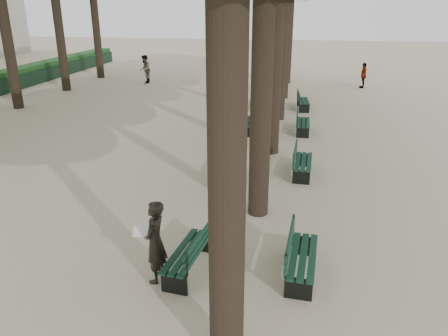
# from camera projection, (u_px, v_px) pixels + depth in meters

# --- Properties ---
(ground) EXTENTS (120.00, 120.00, 0.00)m
(ground) POSITION_uv_depth(u_px,v_px,m) (170.00, 272.00, 8.91)
(ground) COLOR #C5B195
(ground) RESTS_ON ground
(bench_left_0) EXTENTS (0.78, 1.86, 0.92)m
(bench_left_0) POSITION_uv_depth(u_px,v_px,m) (189.00, 259.00, 8.88)
(bench_left_0) COLOR black
(bench_left_0) RESTS_ON ground
(bench_left_1) EXTENTS (0.57, 1.80, 0.92)m
(bench_left_1) POSITION_uv_depth(u_px,v_px,m) (228.00, 172.00, 13.45)
(bench_left_1) COLOR black
(bench_left_1) RESTS_ON ground
(bench_left_2) EXTENTS (0.74, 1.85, 0.92)m
(bench_left_2) POSITION_uv_depth(u_px,v_px,m) (249.00, 125.00, 18.52)
(bench_left_2) COLOR black
(bench_left_2) RESTS_ON ground
(bench_left_3) EXTENTS (0.78, 1.86, 0.92)m
(bench_left_3) POSITION_uv_depth(u_px,v_px,m) (259.00, 102.00, 22.82)
(bench_left_3) COLOR black
(bench_left_3) RESTS_ON ground
(bench_right_0) EXTENTS (0.69, 1.83, 0.92)m
(bench_right_0) POSITION_uv_depth(u_px,v_px,m) (302.00, 264.00, 8.72)
(bench_right_0) COLOR black
(bench_right_0) RESTS_ON ground
(bench_right_1) EXTENTS (0.65, 1.82, 0.92)m
(bench_right_1) POSITION_uv_depth(u_px,v_px,m) (303.00, 167.00, 13.86)
(bench_right_1) COLOR black
(bench_right_1) RESTS_ON ground
(bench_right_2) EXTENTS (0.58, 1.80, 0.92)m
(bench_right_2) POSITION_uv_depth(u_px,v_px,m) (303.00, 126.00, 18.37)
(bench_right_2) COLOR black
(bench_right_2) RESTS_ON ground
(bench_right_3) EXTENTS (0.70, 1.84, 0.92)m
(bench_right_3) POSITION_uv_depth(u_px,v_px,m) (303.00, 104.00, 22.40)
(bench_right_3) COLOR black
(bench_right_3) RESTS_ON ground
(man_with_map) EXTENTS (0.63, 0.70, 1.70)m
(man_with_map) POSITION_uv_depth(u_px,v_px,m) (155.00, 242.00, 8.40)
(man_with_map) COLOR black
(man_with_map) RESTS_ON ground
(pedestrian_d) EXTENTS (0.57, 0.98, 1.89)m
(pedestrian_d) POSITION_uv_depth(u_px,v_px,m) (218.00, 64.00, 31.64)
(pedestrian_d) COLOR #262628
(pedestrian_d) RESTS_ON ground
(pedestrian_c) EXTENTS (0.46, 0.97, 1.59)m
(pedestrian_c) POSITION_uv_depth(u_px,v_px,m) (363.00, 75.00, 27.86)
(pedestrian_c) COLOR #262628
(pedestrian_c) RESTS_ON ground
(pedestrian_a) EXTENTS (0.55, 0.96, 1.86)m
(pedestrian_a) POSITION_uv_depth(u_px,v_px,m) (145.00, 69.00, 29.45)
(pedestrian_a) COLOR #262628
(pedestrian_a) RESTS_ON ground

